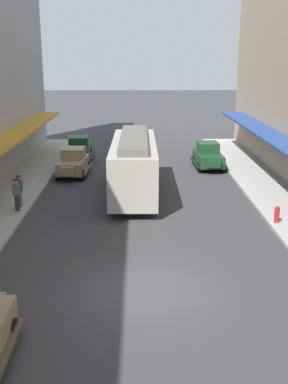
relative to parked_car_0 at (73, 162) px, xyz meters
name	(u,v)px	position (x,y,z in m)	size (l,w,h in m)	color
ground_plane	(146,290)	(4.66, -16.44, -0.94)	(200.00, 200.00, 0.00)	#38383A
parked_car_0	(73,162)	(0.00, 0.00, 0.00)	(2.27, 4.31, 1.84)	#997F5B
parked_car_1	(208,155)	(9.46, 2.03, 0.00)	(2.24, 4.30, 1.84)	#193D23
parked_car_2	(79,148)	(-0.20, 4.73, 0.00)	(2.27, 4.31, 1.84)	#193D23
streetcar	(134,163)	(4.15, -4.67, 0.96)	(2.57, 9.61, 3.46)	#ADA899
fire_hydrant	(277,214)	(11.01, -10.07, -0.38)	(0.24, 0.24, 0.82)	#B21E19
pedestrian_0	(19,191)	(-1.87, -7.36, 0.07)	(0.36, 0.28, 1.67)	slate
pedestrian_2	(17,195)	(-1.83, -8.12, 0.07)	(0.36, 0.28, 1.67)	#2D2D33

